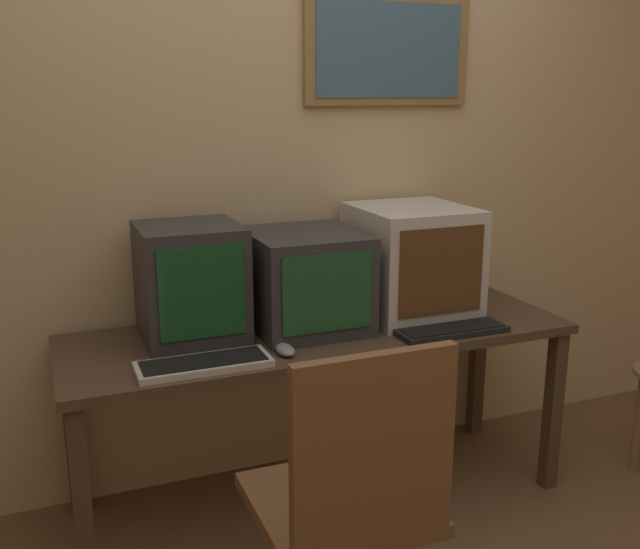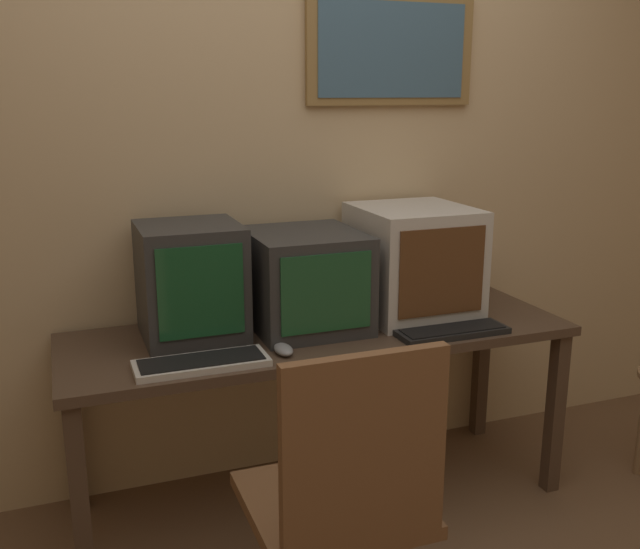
% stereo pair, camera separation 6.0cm
% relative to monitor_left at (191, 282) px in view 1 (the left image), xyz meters
% --- Properties ---
extents(wall_back, '(8.00, 0.08, 2.60)m').
position_rel_monitor_left_xyz_m(wall_back, '(0.46, 0.26, 0.39)').
color(wall_back, '#D1B284').
rests_on(wall_back, ground_plane).
extents(desk, '(1.89, 0.63, 0.70)m').
position_rel_monitor_left_xyz_m(desk, '(0.46, -0.10, -0.28)').
color(desk, '#4C3828').
rests_on(desk, ground_plane).
extents(monitor_left, '(0.36, 0.37, 0.41)m').
position_rel_monitor_left_xyz_m(monitor_left, '(0.00, 0.00, 0.00)').
color(monitor_left, '#333333').
rests_on(monitor_left, desk).
extents(monitor_center, '(0.41, 0.45, 0.36)m').
position_rel_monitor_left_xyz_m(monitor_center, '(0.42, -0.04, -0.02)').
color(monitor_center, '#333333').
rests_on(monitor_center, desk).
extents(monitor_right, '(0.43, 0.46, 0.43)m').
position_rel_monitor_left_xyz_m(monitor_right, '(0.88, -0.03, 0.01)').
color(monitor_right, beige).
rests_on(monitor_right, desk).
extents(keyboard_main, '(0.43, 0.16, 0.03)m').
position_rel_monitor_left_xyz_m(keyboard_main, '(-0.03, -0.30, -0.19)').
color(keyboard_main, beige).
rests_on(keyboard_main, desk).
extents(keyboard_side, '(0.42, 0.14, 0.03)m').
position_rel_monitor_left_xyz_m(keyboard_side, '(0.89, -0.32, -0.19)').
color(keyboard_side, black).
rests_on(keyboard_side, desk).
extents(mouse_near_keyboard, '(0.06, 0.11, 0.03)m').
position_rel_monitor_left_xyz_m(mouse_near_keyboard, '(0.25, -0.29, -0.19)').
color(mouse_near_keyboard, gray).
rests_on(mouse_near_keyboard, desk).
extents(desk_clock, '(0.09, 0.06, 0.12)m').
position_rel_monitor_left_xyz_m(desk_clock, '(1.27, 0.14, -0.15)').
color(desk_clock, '#A38456').
rests_on(desk_clock, desk).
extents(office_chair, '(0.49, 0.49, 0.98)m').
position_rel_monitor_left_xyz_m(office_chair, '(0.22, -0.90, -0.49)').
color(office_chair, black).
rests_on(office_chair, ground_plane).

